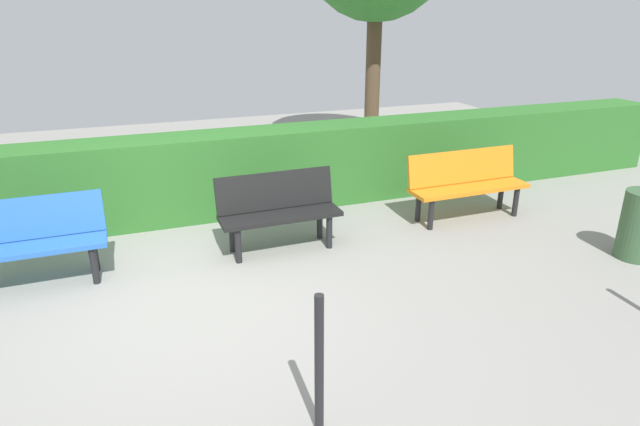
# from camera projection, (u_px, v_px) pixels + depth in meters

# --- Properties ---
(ground_plane) EXTENTS (17.22, 17.22, 0.00)m
(ground_plane) POSITION_uv_depth(u_px,v_px,m) (200.00, 302.00, 5.06)
(ground_plane) COLOR gray
(bench_orange) EXTENTS (1.59, 0.48, 0.86)m
(bench_orange) POSITION_uv_depth(u_px,v_px,m) (466.00, 181.00, 6.94)
(bench_orange) COLOR orange
(bench_orange) RESTS_ON ground_plane
(bench_black) EXTENTS (1.36, 0.48, 0.86)m
(bench_black) POSITION_uv_depth(u_px,v_px,m) (278.00, 208.00, 6.04)
(bench_black) COLOR black
(bench_black) RESTS_ON ground_plane
(bench_blue) EXTENTS (1.44, 0.47, 0.86)m
(bench_blue) POSITION_uv_depth(u_px,v_px,m) (27.00, 239.00, 5.24)
(bench_blue) COLOR blue
(bench_blue) RESTS_ON ground_plane
(hedge_row) EXTENTS (13.22, 0.68, 1.07)m
(hedge_row) POSITION_uv_depth(u_px,v_px,m) (255.00, 170.00, 7.21)
(hedge_row) COLOR #2D6B28
(hedge_row) RESTS_ON ground_plane
(railing_post_mid) EXTENTS (0.06, 0.06, 1.00)m
(railing_post_mid) POSITION_uv_depth(u_px,v_px,m) (319.00, 365.00, 3.38)
(railing_post_mid) COLOR black
(railing_post_mid) RESTS_ON ground_plane
(trash_bin) EXTENTS (0.41, 0.41, 0.76)m
(trash_bin) POSITION_uv_depth(u_px,v_px,m) (640.00, 225.00, 5.83)
(trash_bin) COLOR #385938
(trash_bin) RESTS_ON ground_plane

